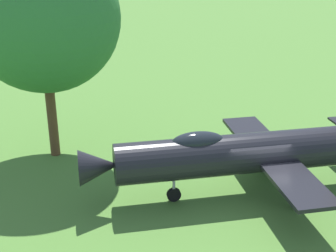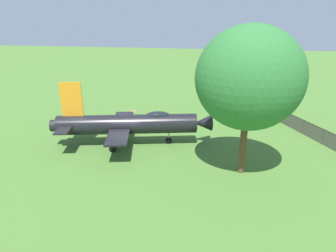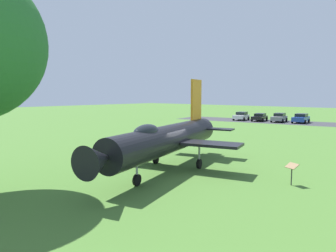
% 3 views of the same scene
% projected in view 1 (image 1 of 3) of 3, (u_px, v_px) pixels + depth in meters
% --- Properties ---
extents(ground_plane, '(200.00, 200.00, 0.00)m').
position_uv_depth(ground_plane, '(256.00, 192.00, 20.58)').
color(ground_plane, '#47722D').
extents(display_jet, '(13.94, 8.74, 5.73)m').
position_uv_depth(display_jet, '(251.00, 152.00, 19.75)').
color(display_jet, black).
rests_on(display_jet, ground_plane).
extents(shade_tree, '(7.20, 6.14, 10.42)m').
position_uv_depth(shade_tree, '(42.00, 17.00, 21.45)').
color(shade_tree, brown).
rests_on(shade_tree, ground_plane).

